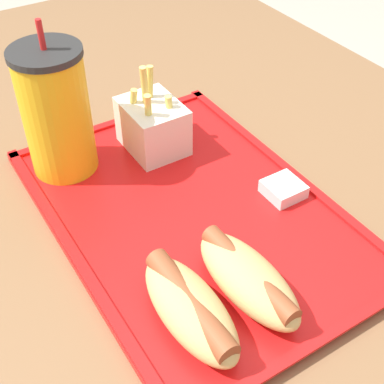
{
  "coord_description": "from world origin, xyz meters",
  "views": [
    {
      "loc": [
        -0.4,
        0.25,
        1.19
      ],
      "look_at": [
        -0.0,
        -0.0,
        0.78
      ],
      "focal_mm": 50.0,
      "sensor_mm": 36.0,
      "label": 1
    }
  ],
  "objects_px": {
    "sauce_cup_mayo": "(284,189)",
    "fries_carton": "(153,125)",
    "soda_cup": "(56,112)",
    "hot_dog_near": "(248,278)",
    "hot_dog_far": "(190,307)"
  },
  "relations": [
    {
      "from": "hot_dog_near",
      "to": "fries_carton",
      "type": "height_order",
      "value": "fries_carton"
    },
    {
      "from": "hot_dog_near",
      "to": "fries_carton",
      "type": "xyz_separation_m",
      "value": [
        0.27,
        -0.04,
        0.01
      ]
    },
    {
      "from": "soda_cup",
      "to": "sauce_cup_mayo",
      "type": "xyz_separation_m",
      "value": [
        -0.2,
        -0.21,
        -0.07
      ]
    },
    {
      "from": "fries_carton",
      "to": "soda_cup",
      "type": "bearing_deg",
      "value": 78.08
    },
    {
      "from": "hot_dog_far",
      "to": "hot_dog_near",
      "type": "distance_m",
      "value": 0.07
    },
    {
      "from": "soda_cup",
      "to": "sauce_cup_mayo",
      "type": "relative_size",
      "value": 4.55
    },
    {
      "from": "soda_cup",
      "to": "hot_dog_far",
      "type": "distance_m",
      "value": 0.3
    },
    {
      "from": "hot_dog_far",
      "to": "fries_carton",
      "type": "xyz_separation_m",
      "value": [
        0.27,
        -0.11,
        0.01
      ]
    },
    {
      "from": "hot_dog_near",
      "to": "fries_carton",
      "type": "distance_m",
      "value": 0.27
    },
    {
      "from": "hot_dog_near",
      "to": "hot_dog_far",
      "type": "bearing_deg",
      "value": 90.0
    },
    {
      "from": "hot_dog_near",
      "to": "fries_carton",
      "type": "relative_size",
      "value": 1.22
    },
    {
      "from": "sauce_cup_mayo",
      "to": "fries_carton",
      "type": "bearing_deg",
      "value": 26.96
    },
    {
      "from": "hot_dog_far",
      "to": "hot_dog_near",
      "type": "relative_size",
      "value": 0.99
    },
    {
      "from": "hot_dog_far",
      "to": "hot_dog_near",
      "type": "height_order",
      "value": "same"
    },
    {
      "from": "hot_dog_far",
      "to": "sauce_cup_mayo",
      "type": "relative_size",
      "value": 3.26
    }
  ]
}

